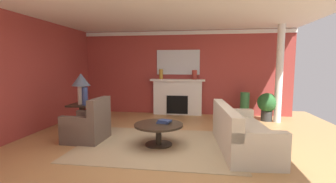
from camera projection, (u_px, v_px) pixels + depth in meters
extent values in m
plane|color=tan|center=(164.00, 147.00, 4.78)|extent=(8.79, 8.79, 0.00)
cube|color=#9E3833|center=(181.00, 73.00, 8.01)|extent=(7.19, 0.12, 2.79)
cube|color=#9E3833|center=(22.00, 76.00, 5.41)|extent=(0.12, 7.36, 2.79)
cube|color=white|center=(167.00, 7.00, 4.77)|extent=(7.19, 7.36, 0.06)
cube|color=white|center=(181.00, 33.00, 7.79)|extent=(7.19, 0.08, 0.12)
cube|color=tan|center=(159.00, 145.00, 4.89)|extent=(3.26, 2.36, 0.01)
cube|color=white|center=(178.00, 98.00, 7.91)|extent=(1.60, 0.25, 1.13)
cube|color=black|center=(178.00, 104.00, 7.92)|extent=(0.70, 0.26, 0.60)
cube|color=white|center=(178.00, 80.00, 7.82)|extent=(1.80, 0.35, 0.06)
cube|color=silver|center=(178.00, 62.00, 7.90)|extent=(1.43, 0.04, 0.81)
cube|color=beige|center=(243.00, 138.00, 4.65)|extent=(1.08, 2.17, 0.45)
cube|color=beige|center=(226.00, 116.00, 4.63)|extent=(0.38, 2.11, 0.40)
cube|color=beige|center=(259.00, 151.00, 3.70)|extent=(0.91, 0.28, 0.62)
cube|color=beige|center=(233.00, 122.00, 5.59)|extent=(0.91, 0.28, 0.62)
cube|color=brown|center=(86.00, 131.00, 5.19)|extent=(0.83, 0.83, 0.44)
cube|color=brown|center=(99.00, 110.00, 5.08)|extent=(0.19, 0.81, 0.51)
cube|color=brown|center=(94.00, 123.00, 5.50)|extent=(0.80, 0.17, 0.60)
cube|color=brown|center=(78.00, 131.00, 4.86)|extent=(0.80, 0.17, 0.60)
cylinder|color=#2D2319|center=(159.00, 125.00, 4.85)|extent=(1.00, 1.00, 0.04)
cylinder|color=#2D2319|center=(159.00, 136.00, 4.87)|extent=(0.12, 0.12, 0.41)
cylinder|color=#2D2319|center=(159.00, 145.00, 4.89)|extent=(0.56, 0.56, 0.03)
cube|color=#2D2319|center=(82.00, 105.00, 5.80)|extent=(0.56, 0.56, 0.04)
cube|color=#2D2319|center=(82.00, 119.00, 5.83)|extent=(0.10, 0.10, 0.66)
cube|color=#2D2319|center=(83.00, 131.00, 5.87)|extent=(0.45, 0.45, 0.04)
cylinder|color=beige|center=(82.00, 95.00, 5.77)|extent=(0.18, 0.18, 0.45)
cone|color=#4C566B|center=(81.00, 80.00, 5.73)|extent=(0.44, 0.44, 0.30)
cylinder|color=#9E3328|center=(194.00, 75.00, 7.69)|extent=(0.16, 0.16, 0.30)
cylinder|color=#B7892D|center=(161.00, 74.00, 7.85)|extent=(0.12, 0.12, 0.33)
cylinder|color=#33703D|center=(245.00, 105.00, 7.32)|extent=(0.28, 0.28, 0.82)
cylinder|color=navy|center=(85.00, 96.00, 5.63)|extent=(0.14, 0.14, 0.43)
cube|color=navy|center=(163.00, 122.00, 4.92)|extent=(0.27, 0.23, 0.03)
cube|color=navy|center=(165.00, 121.00, 4.91)|extent=(0.30, 0.26, 0.04)
cylinder|color=#333333|center=(267.00, 116.00, 7.04)|extent=(0.32, 0.32, 0.30)
sphere|color=#28602D|center=(267.00, 102.00, 6.99)|extent=(0.56, 0.56, 0.56)
cylinder|color=white|center=(279.00, 74.00, 6.74)|extent=(0.20, 0.20, 2.79)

